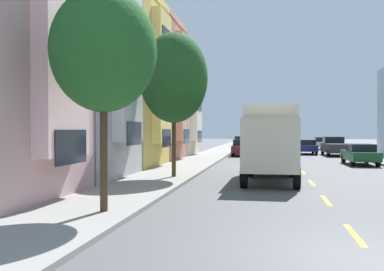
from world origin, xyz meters
TOP-DOWN VIEW (x-y plane):
  - ground_plane at (0.00, 30.00)m, footprint 160.00×160.00m
  - sidewalk_left at (-7.10, 28.00)m, footprint 3.20×120.00m
  - lane_centerline_dashes at (0.00, 24.50)m, footprint 0.14×47.20m
  - townhouse_second_dove_grey at (-13.75, 11.67)m, footprint 10.91×6.63m
  - townhouse_third_mustard at (-15.47, 18.49)m, footprint 14.36×6.63m
  - townhouse_fourth_terracotta at (-14.18, 25.32)m, footprint 11.77×6.63m
  - townhouse_fifth_cream at (-15.23, 32.15)m, footprint 13.88×6.63m
  - street_tree_nearest at (-6.40, 3.14)m, footprint 2.93×2.93m
  - street_tree_second at (-6.40, 12.43)m, footprint 3.27×3.27m
  - delivery_box_truck at (-1.80, 13.05)m, footprint 2.52×7.81m
  - parked_pickup_charcoal at (4.20, 34.38)m, footprint 2.11×5.34m
  - parked_hatchback_champagne at (4.46, 47.47)m, footprint 1.78×4.02m
  - parked_sedan_forest at (4.24, 23.23)m, footprint 1.89×4.54m
  - parked_wagon_burgundy at (-4.27, 32.71)m, footprint 1.96×4.75m
  - parked_pickup_sky at (-4.39, 38.26)m, footprint 2.05×5.32m
  - moving_navy_sedan at (1.80, 36.47)m, footprint 1.80×4.50m

SIDE VIEW (x-z plane):
  - ground_plane at x=0.00m, z-range 0.00..0.00m
  - lane_centerline_dashes at x=0.00m, z-range 0.00..0.01m
  - sidewalk_left at x=-7.10m, z-range 0.00..0.14m
  - parked_sedan_forest at x=4.24m, z-range 0.03..1.46m
  - moving_navy_sedan at x=1.80m, z-range 0.03..1.46m
  - parked_hatchback_champagne at x=4.46m, z-range 0.01..1.51m
  - parked_wagon_burgundy at x=-4.27m, z-range 0.05..1.55m
  - parked_pickup_charcoal at x=4.20m, z-range -0.04..1.69m
  - parked_pickup_sky at x=-4.39m, z-range -0.04..1.69m
  - delivery_box_truck at x=-1.80m, z-range 0.22..3.70m
  - street_tree_nearest at x=-6.40m, z-range 1.49..7.63m
  - street_tree_second at x=-6.40m, z-range 1.42..8.33m
  - townhouse_fifth_cream at x=-15.23m, z-range -0.20..10.07m
  - townhouse_third_mustard at x=-15.47m, z-range -0.20..10.64m
  - townhouse_fourth_terracotta at x=-14.18m, z-range -0.20..10.71m
  - townhouse_second_dove_grey at x=-13.75m, z-range -0.20..12.53m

